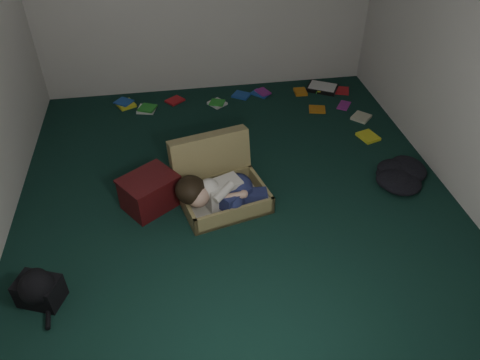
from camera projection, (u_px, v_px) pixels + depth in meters
name	position (u px, v px, depth m)	size (l,w,h in m)	color
floor	(237.00, 199.00, 4.33)	(4.50, 4.50, 0.00)	#0F2C24
wall_front	(330.00, 324.00, 1.79)	(4.50, 4.50, 0.00)	silver
suitcase	(218.00, 182.00, 4.27)	(0.90, 0.88, 0.55)	#968853
person	(220.00, 192.00, 4.09)	(0.83, 0.41, 0.34)	silver
maroon_bin	(150.00, 192.00, 4.17)	(0.59, 0.56, 0.32)	#470E10
backpack	(39.00, 290.00, 3.38)	(0.38, 0.31, 0.23)	black
clothing_pile	(399.00, 174.00, 4.51)	(0.48, 0.40, 0.15)	black
paper_tray	(322.00, 88.00, 6.00)	(0.46, 0.42, 0.05)	black
book_scatter	(270.00, 103.00, 5.72)	(2.93, 1.42, 0.02)	yellow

